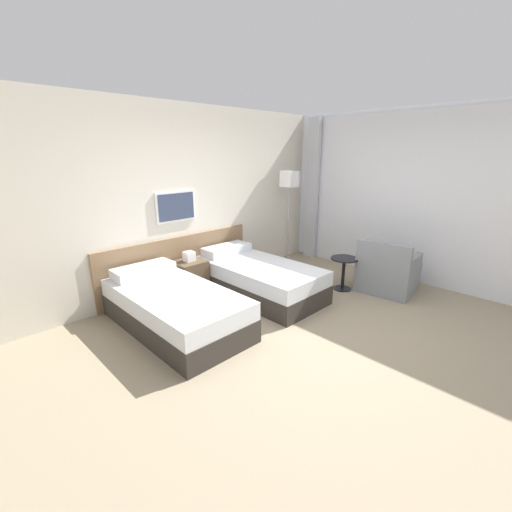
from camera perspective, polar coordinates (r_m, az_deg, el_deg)
The scene contains 9 objects.
ground_plane at distance 4.16m, azimuth 9.50°, elevation -12.58°, with size 16.00×16.00×0.00m, color gray.
wall_headboard at distance 5.32m, azimuth -10.49°, elevation 8.80°, with size 10.00×0.10×2.70m.
wall_window at distance 5.98m, azimuth 25.21°, elevation 8.72°, with size 0.21×4.77×2.70m.
bed_near_door at distance 4.26m, azimuth -13.48°, elevation -8.32°, with size 0.97×1.92×0.61m.
bed_near_window at distance 5.06m, azimuth 0.29°, elevation -3.68°, with size 0.97×1.92×0.61m.
nightstand at distance 5.14m, azimuth -10.88°, elevation -3.44°, with size 0.41×0.41×0.65m.
floor_lamp at distance 6.13m, azimuth 5.57°, elevation 11.49°, with size 0.24×0.24×1.72m.
side_table at distance 5.36m, azimuth 14.41°, elevation -1.88°, with size 0.41×0.41×0.50m.
armchair at distance 5.54m, azimuth 21.03°, elevation -2.77°, with size 0.84×0.85×0.81m.
Camera 1 is at (-2.98, -2.06, 2.04)m, focal length 24.00 mm.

